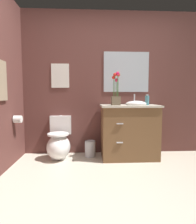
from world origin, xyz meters
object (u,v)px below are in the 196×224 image
object	(u,v)px
toilet	(59,144)
wall_mirror	(126,72)
flower_vase	(116,95)
soap_bottle	(147,100)
wall_poster	(60,76)
trash_bin	(90,149)
vanity_cabinet	(129,131)
hanging_towel	(1,80)
toilet_paper_roll	(18,119)

from	to	relation	value
toilet	wall_mirror	distance (m)	1.70
flower_vase	soap_bottle	size ratio (longest dim) A/B	2.99
wall_poster	trash_bin	bearing A→B (deg)	-22.92
vanity_cabinet	flower_vase	xyz separation A→B (m)	(-0.24, -0.07, 0.60)
wall_poster	hanging_towel	bearing A→B (deg)	-127.16
flower_vase	wall_mirror	size ratio (longest dim) A/B	0.66
flower_vase	hanging_towel	size ratio (longest dim) A/B	1.01
toilet	hanging_towel	distance (m)	1.30
flower_vase	wall_mirror	bearing A→B (deg)	57.22
wall_mirror	wall_poster	bearing A→B (deg)	180.00
toilet	trash_bin	xyz separation A→B (m)	(0.52, 0.05, -0.11)
toilet	soap_bottle	distance (m)	1.61
hanging_towel	soap_bottle	bearing A→B (deg)	13.32
toilet	flower_vase	distance (m)	1.23
toilet	wall_mirror	world-z (taller)	wall_mirror
toilet	vanity_cabinet	size ratio (longest dim) A/B	0.65
vanity_cabinet	toilet_paper_roll	xyz separation A→B (m)	(-1.74, -0.17, 0.23)
soap_bottle	vanity_cabinet	bearing A→B (deg)	169.22
flower_vase	wall_mirror	world-z (taller)	wall_mirror
wall_mirror	toilet_paper_roll	xyz separation A→B (m)	(-1.74, -0.46, -0.77)
trash_bin	hanging_towel	distance (m)	1.70
soap_bottle	wall_mirror	bearing A→B (deg)	128.54
soap_bottle	toilet_paper_roll	world-z (taller)	soap_bottle
toilet	wall_mirror	size ratio (longest dim) A/B	0.86
toilet	wall_poster	bearing A→B (deg)	90.00
soap_bottle	wall_poster	xyz separation A→B (m)	(-1.44, 0.35, 0.42)
flower_vase	hanging_towel	bearing A→B (deg)	-163.26
trash_bin	soap_bottle	bearing A→B (deg)	-7.90
wall_poster	toilet_paper_roll	bearing A→B (deg)	-141.29
wall_poster	hanging_towel	size ratio (longest dim) A/B	0.80
wall_mirror	toilet_paper_roll	size ratio (longest dim) A/B	7.27
hanging_towel	toilet_paper_roll	xyz separation A→B (m)	(0.06, 0.37, -0.55)
soap_bottle	hanging_towel	xyz separation A→B (m)	(-2.07, -0.49, 0.27)
toilet_paper_roll	trash_bin	bearing A→B (deg)	12.65
wall_mirror	toilet_paper_roll	world-z (taller)	wall_mirror
trash_bin	wall_poster	world-z (taller)	wall_poster
soap_bottle	wall_mirror	xyz separation A→B (m)	(-0.28, 0.35, 0.49)
flower_vase	wall_poster	xyz separation A→B (m)	(-0.92, 0.37, 0.33)
flower_vase	toilet_paper_roll	xyz separation A→B (m)	(-1.50, -0.10, -0.37)
wall_poster	toilet_paper_roll	world-z (taller)	wall_poster
flower_vase	wall_poster	size ratio (longest dim) A/B	1.27
wall_poster	toilet_paper_roll	xyz separation A→B (m)	(-0.58, -0.46, -0.70)
toilet	trash_bin	distance (m)	0.53
wall_poster	hanging_towel	distance (m)	1.06
toilet	toilet_paper_roll	world-z (taller)	toilet_paper_roll
trash_bin	toilet_paper_roll	xyz separation A→B (m)	(-1.10, -0.25, 0.54)
vanity_cabinet	wall_mirror	size ratio (longest dim) A/B	1.33
wall_mirror	flower_vase	bearing A→B (deg)	-122.78
vanity_cabinet	wall_poster	distance (m)	1.52
wall_mirror	toilet	bearing A→B (deg)	-167.03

